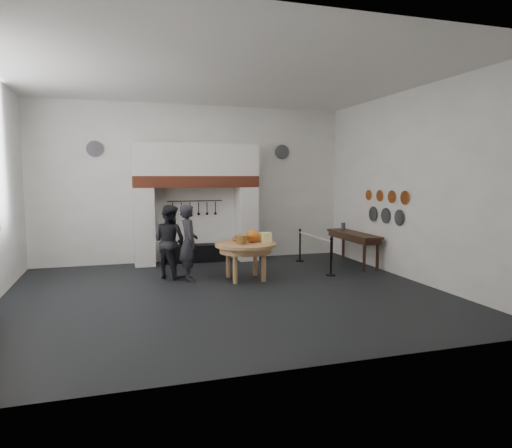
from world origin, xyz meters
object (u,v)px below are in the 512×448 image
object	(u,v)px
work_table	(246,245)
side_table	(353,234)
barrier_post_far	(300,246)
iron_range	(197,253)
visitor_far	(170,241)
barrier_post_near	(331,258)
visitor_near	(189,242)

from	to	relation	value
work_table	side_table	xyz separation A→B (m)	(3.37, 0.89, 0.03)
work_table	barrier_post_far	distance (m)	2.81
iron_range	work_table	distance (m)	2.77
visitor_far	iron_range	bearing A→B (deg)	-69.80
barrier_post_near	barrier_post_far	bearing A→B (deg)	90.00
visitor_near	barrier_post_near	world-z (taller)	visitor_near
work_table	barrier_post_near	xyz separation A→B (m)	(2.14, -0.22, -0.39)
iron_range	barrier_post_near	world-z (taller)	barrier_post_near
visitor_far	barrier_post_far	world-z (taller)	visitor_far
iron_range	barrier_post_far	bearing A→B (deg)	-15.98
visitor_near	barrier_post_far	distance (m)	3.78
iron_range	visitor_far	distance (m)	2.23
visitor_near	barrier_post_far	world-z (taller)	visitor_near
visitor_far	work_table	bearing A→B (deg)	-154.98
iron_range	barrier_post_near	size ratio (longest dim) A/B	2.11
visitor_near	side_table	world-z (taller)	visitor_near
iron_range	barrier_post_far	xyz separation A→B (m)	(2.87, -0.82, 0.20)
work_table	visitor_far	world-z (taller)	visitor_far
iron_range	work_table	world-z (taller)	work_table
iron_range	barrier_post_far	distance (m)	3.00
iron_range	side_table	world-z (taller)	side_table
visitor_near	barrier_post_far	bearing A→B (deg)	-70.00
side_table	visitor_near	bearing A→B (deg)	-172.97
iron_range	visitor_near	bearing A→B (deg)	-104.22
barrier_post_far	visitor_near	bearing A→B (deg)	-156.96
barrier_post_near	side_table	bearing A→B (deg)	42.09
barrier_post_near	work_table	bearing A→B (deg)	174.15
barrier_post_far	iron_range	bearing A→B (deg)	164.02
side_table	barrier_post_far	size ratio (longest dim) A/B	2.44
work_table	visitor_near	world-z (taller)	visitor_near
visitor_near	visitor_far	size ratio (longest dim) A/B	1.02
iron_range	barrier_post_near	xyz separation A→B (m)	(2.87, -2.82, 0.20)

